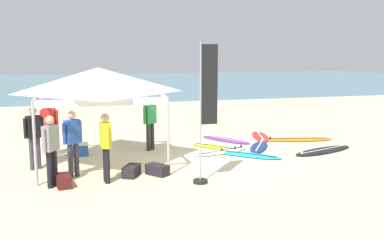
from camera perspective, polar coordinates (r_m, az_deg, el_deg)
name	(u,v)px	position (r m, az deg, el deg)	size (l,w,h in m)	color
ground_plane	(206,158)	(13.09, 1.83, -5.03)	(80.00, 80.00, 0.00)	beige
sea	(111,83)	(45.28, -10.70, 4.84)	(80.00, 36.00, 0.10)	#568499
canopy_tent	(98,80)	(12.25, -12.28, 5.13)	(3.35, 3.35, 2.75)	#B7B7BC
surfboard_orange	(298,139)	(16.13, 13.81, -2.49)	(2.60, 1.15, 0.19)	orange
surfboard_red	(260,136)	(16.42, 9.02, -2.14)	(1.09, 2.13, 0.19)	red
surfboard_black	(323,150)	(14.53, 16.97, -3.87)	(2.59, 1.46, 0.19)	black
surfboard_cyan	(247,155)	(13.44, 7.34, -4.57)	(1.96, 1.90, 0.19)	#23B2CC
surfboard_purple	(225,139)	(15.67, 4.45, -2.58)	(1.61, 2.08, 0.19)	purple
surfboard_navy	(259,147)	(14.62, 8.86, -3.50)	(1.46, 1.95, 0.19)	navy
surfboard_yellow	(216,147)	(14.43, 3.17, -3.57)	(1.54, 1.70, 0.19)	yellow
surfboard_white	(221,151)	(13.79, 3.90, -4.17)	(2.14, 1.24, 0.19)	white
person_grey	(51,146)	(10.63, -18.16, -3.30)	(0.39, 0.45, 1.71)	black
person_red	(49,124)	(13.81, -18.34, -0.56)	(0.54, 0.30, 1.71)	#383842
person_blue	(73,139)	(11.33, -15.52, -2.44)	(0.48, 0.38, 1.71)	#383842
person_yellow	(106,143)	(10.65, -11.34, -3.00)	(0.27, 0.55, 1.71)	black
person_green	(150,120)	(13.98, -5.57, -0.03)	(0.48, 0.38, 1.71)	#2D2D33
person_black	(34,134)	(12.39, -20.18, -1.71)	(0.50, 0.36, 1.71)	#383842
banner_flag	(205,119)	(10.33, 1.74, 0.10)	(0.60, 0.36, 3.40)	#99999E
gear_bag_near_tent	(132,171)	(11.27, -8.00, -6.69)	(0.60, 0.32, 0.28)	#232328
gear_bag_by_pole	(64,181)	(10.78, -16.63, -7.72)	(0.60, 0.32, 0.28)	#4C1919
gear_bag_on_sand	(157,170)	(11.32, -4.59, -6.57)	(0.60, 0.32, 0.28)	#232328
cooler_box	(80,149)	(13.78, -14.58, -3.76)	(0.50, 0.36, 0.39)	#2D60B7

